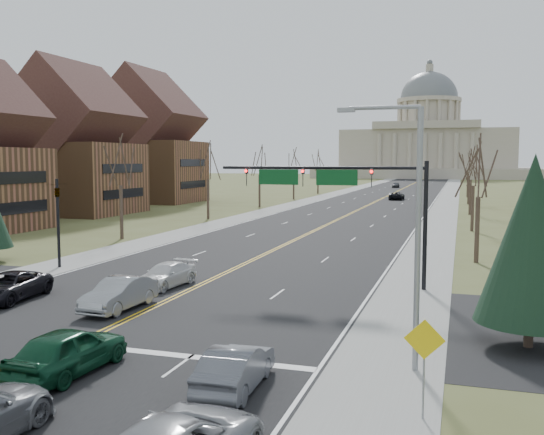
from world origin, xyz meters
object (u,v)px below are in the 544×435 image
Objects in this scene: car_nb_inner_lead at (68,350)px; car_far_sb at (396,185)px; street_light at (410,220)px; warn_sign at (424,349)px; car_nb_outer_lead at (235,368)px; car_sb_inner_second at (166,275)px; car_far_nb at (397,196)px; car_sb_inner_lead at (119,294)px; signal_left at (58,213)px; signal_mast at (336,186)px; car_sb_outer_lead at (9,287)px.

car_nb_inner_lead is 146.25m from car_far_sb.
street_light is 5.20m from warn_sign.
car_nb_outer_lead is 0.93× the size of car_sb_inner_second.
car_far_sb is (-5.30, 49.89, 0.01)m from car_far_nb.
car_sb_inner_lead is at bearing 88.25° from car_far_nb.
car_nb_outer_lead is at bearing 174.76° from warn_sign.
street_light is at bearing -147.76° from car_nb_outer_lead.
street_light reaches higher than signal_left.
signal_mast is 2.54× the size of car_nb_inner_lead.
street_light is (24.24, -13.50, 1.51)m from signal_left.
car_far_nb is at bearing -89.62° from car_nb_outer_lead.
car_nb_inner_lead is 0.90× the size of car_far_nb.
car_sb_inner_lead is (-14.08, 4.49, -4.44)m from street_light.
car_sb_inner_second is (9.81, -3.51, -3.04)m from signal_left.
warn_sign is 17.15m from car_sb_inner_lead.
car_sb_inner_lead is at bearing -66.03° from car_nb_inner_lead.
car_nb_outer_lead is 0.83× the size of car_sb_outer_lead.
car_nb_inner_lead reaches higher than car_sb_outer_lead.
street_light reaches higher than car_sb_inner_lead.
car_sb_inner_lead is 5.51m from car_sb_inner_second.
car_sb_inner_second is 82.57m from car_far_nb.
signal_left is at bearing 150.88° from street_light.
car_sb_inner_lead reaches higher than car_far_sb.
car_nb_inner_lead is 96.31m from car_far_nb.
car_sb_inner_lead reaches higher than car_sb_inner_second.
signal_mast is 1.34× the size of street_light.
signal_mast reaches higher than car_far_sb.
car_sb_inner_lead is (-3.16, 8.37, -0.04)m from car_nb_inner_lead.
car_far_sb is (-10.00, 145.80, 0.04)m from car_nb_outer_lead.
car_sb_outer_lead is at bearing -29.54° from car_nb_outer_lead.
car_nb_inner_lead is at bearing -52.53° from signal_left.
car_sb_inner_second is (-0.35, 5.50, -0.10)m from car_sb_inner_lead.
car_nb_inner_lead is (13.32, -17.38, -2.89)m from signal_left.
warn_sign is 5.97m from car_nb_outer_lead.
car_far_nb is 1.21× the size of car_far_sb.
signal_left is at bearing 80.67° from car_far_nb.
warn_sign is (6.05, -17.51, -3.75)m from signal_mast.
car_nb_inner_lead is at bearing -68.90° from car_sb_inner_second.
signal_left is 80.30m from car_far_nb.
car_far_sb reaches higher than car_nb_outer_lead.
car_nb_inner_lead is 14.30m from car_sb_inner_second.
signal_mast is at bearing -87.16° from car_far_sb.
car_sb_inner_second is at bearing -158.96° from signal_mast.
signal_left is at bearing 144.98° from warn_sign.
car_sb_inner_lead is (-8.79, -9.01, -4.98)m from signal_mast.
signal_left is 1.26× the size of car_nb_inner_lead.
warn_sign reaches higher than car_sb_inner_second.
street_light reaches higher than car_sb_outer_lead.
car_sb_inner_second is 0.86× the size of car_far_nb.
signal_left is 22.09m from car_nb_inner_lead.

